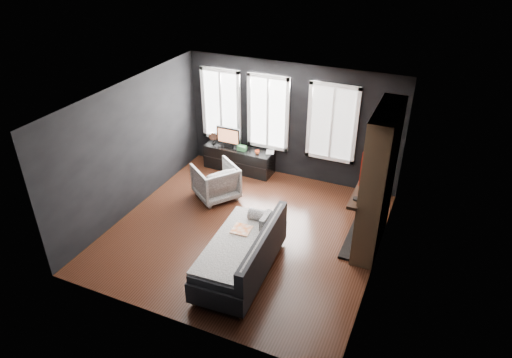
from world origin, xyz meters
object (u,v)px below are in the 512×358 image
at_px(sofa, 240,251).
at_px(monitor, 228,136).
at_px(media_console, 239,159).
at_px(mug, 257,152).
at_px(armchair, 216,180).
at_px(book, 266,147).
at_px(mantel_vase, 369,169).

height_order(sofa, monitor, monitor).
bearing_deg(media_console, mug, -9.80).
relative_size(sofa, monitor, 3.50).
xyz_separation_m(sofa, media_console, (-1.63, 3.34, -0.17)).
bearing_deg(monitor, armchair, -74.60).
distance_m(book, mantel_vase, 2.91).
xyz_separation_m(mug, mantel_vase, (2.73, -1.08, 0.68)).
bearing_deg(monitor, sofa, -59.64).
relative_size(monitor, mantel_vase, 3.26).
bearing_deg(book, sofa, -74.45).
xyz_separation_m(media_console, book, (0.68, 0.05, 0.42)).
bearing_deg(monitor, book, 4.47).
bearing_deg(mug, sofa, -71.12).
bearing_deg(armchair, sofa, 74.07).
bearing_deg(sofa, book, 102.54).
distance_m(sofa, mantel_vase, 2.83).
xyz_separation_m(sofa, mantel_vase, (1.62, 2.15, 0.86)).
xyz_separation_m(media_console, monitor, (-0.26, -0.01, 0.57)).
xyz_separation_m(monitor, mantel_vase, (3.51, -1.18, 0.46)).
bearing_deg(book, mantel_vase, -25.79).
xyz_separation_m(mug, book, (0.16, 0.16, 0.07)).
bearing_deg(media_console, book, 5.92).
bearing_deg(armchair, media_console, -139.96).
height_order(armchair, mantel_vase, mantel_vase).
distance_m(monitor, mug, 0.82).
bearing_deg(mantel_vase, media_console, 159.89).
bearing_deg(mug, armchair, -109.54).
distance_m(monitor, mantel_vase, 3.73).
height_order(sofa, armchair, sofa).
relative_size(book, mantel_vase, 1.32).
distance_m(armchair, monitor, 1.44).
height_order(monitor, mantel_vase, mantel_vase).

